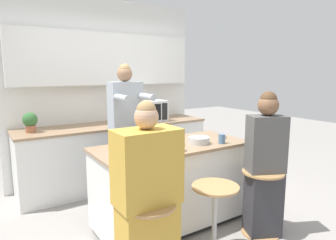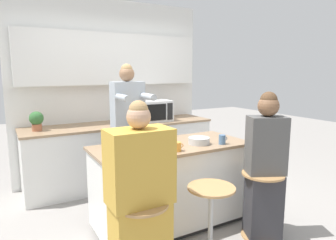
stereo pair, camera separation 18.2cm
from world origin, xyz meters
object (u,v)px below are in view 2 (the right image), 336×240
object	(u,v)px
bar_stool_rightmost	(262,199)
coffee_cup_far	(222,139)
bar_stool_center	(211,216)
coffee_cup_near	(177,147)
person_wrapped_blanket	(140,200)
bar_stool_leftmost	(142,237)
kitchen_island	(171,185)
fruit_bowl	(124,152)
cooking_pot	(151,135)
person_seated_near	(265,171)
microwave	(154,111)
person_cooking	(128,138)
potted_plant	(36,120)

from	to	relation	value
bar_stool_rightmost	coffee_cup_far	size ratio (longest dim) A/B	6.43
bar_stool_center	coffee_cup_near	xyz separation A→B (m)	(-0.09, 0.44, 0.54)
person_wrapped_blanket	bar_stool_leftmost	bearing A→B (deg)	-81.95
kitchen_island	person_wrapped_blanket	distance (m)	0.96
bar_stool_rightmost	fruit_bowl	world-z (taller)	fruit_bowl
bar_stool_leftmost	cooking_pot	size ratio (longest dim) A/B	2.02
bar_stool_center	person_seated_near	size ratio (longest dim) A/B	0.45
coffee_cup_far	microwave	bearing A→B (deg)	88.83
bar_stool_center	person_seated_near	world-z (taller)	person_seated_near
fruit_bowl	cooking_pot	bearing A→B (deg)	37.90
cooking_pot	person_seated_near	bearing A→B (deg)	-45.98
person_cooking	microwave	bearing A→B (deg)	49.01
person_wrapped_blanket	cooking_pot	world-z (taller)	person_wrapped_blanket
fruit_bowl	microwave	world-z (taller)	microwave
bar_stool_rightmost	coffee_cup_near	world-z (taller)	coffee_cup_near
coffee_cup_far	potted_plant	world-z (taller)	potted_plant
bar_stool_rightmost	person_cooking	xyz separation A→B (m)	(-0.89, 1.29, 0.47)
bar_stool_leftmost	person_wrapped_blanket	world-z (taller)	person_wrapped_blanket
bar_stool_center	person_cooking	world-z (taller)	person_cooking
bar_stool_leftmost	cooking_pot	distance (m)	1.16
cooking_pot	microwave	world-z (taller)	microwave
person_wrapped_blanket	coffee_cup_near	distance (m)	0.75
person_wrapped_blanket	coffee_cup_near	bearing A→B (deg)	35.67
bar_stool_center	person_cooking	xyz separation A→B (m)	(-0.23, 1.32, 0.47)
cooking_pot	coffee_cup_far	world-z (taller)	cooking_pot
microwave	potted_plant	size ratio (longest dim) A/B	1.99
coffee_cup_near	microwave	bearing A→B (deg)	70.38
person_wrapped_blanket	coffee_cup_far	bearing A→B (deg)	20.19
cooking_pot	microwave	size ratio (longest dim) A/B	0.66
bar_stool_leftmost	bar_stool_rightmost	world-z (taller)	same
bar_stool_leftmost	bar_stool_center	xyz separation A→B (m)	(0.66, -0.00, 0.00)
kitchen_island	person_wrapped_blanket	world-z (taller)	person_wrapped_blanket
bar_stool_center	fruit_bowl	bearing A→B (deg)	137.65
bar_stool_rightmost	cooking_pot	xyz separation A→B (m)	(-0.81, 0.84, 0.58)
coffee_cup_near	microwave	world-z (taller)	microwave
fruit_bowl	potted_plant	xyz separation A→B (m)	(-0.55, 1.61, 0.11)
coffee_cup_near	bar_stool_leftmost	bearing A→B (deg)	-142.98
potted_plant	person_seated_near	bearing A→B (deg)	-49.57
bar_stool_rightmost	cooking_pot	bearing A→B (deg)	133.90
coffee_cup_near	bar_stool_center	bearing A→B (deg)	-78.79
kitchen_island	microwave	world-z (taller)	microwave
person_seated_near	coffee_cup_near	distance (m)	0.90
bar_stool_leftmost	person_seated_near	xyz separation A→B (m)	(1.33, 0.02, 0.29)
kitchen_island	person_cooking	world-z (taller)	person_cooking
fruit_bowl	microwave	bearing A→B (deg)	55.16
person_seated_near	bar_stool_leftmost	bearing A→B (deg)	-153.42
bar_stool_center	potted_plant	world-z (taller)	potted_plant
bar_stool_rightmost	potted_plant	bearing A→B (deg)	130.36
bar_stool_center	microwave	distance (m)	2.26
person_seated_near	coffee_cup_far	bearing A→B (deg)	140.97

